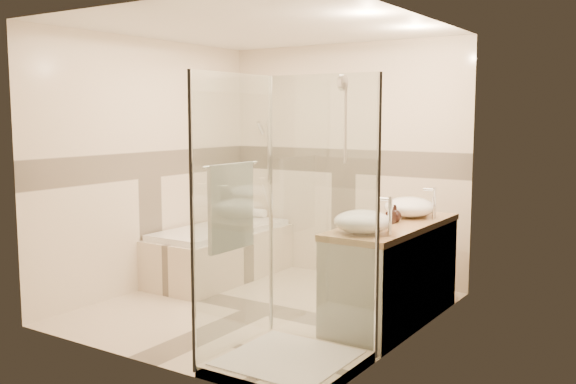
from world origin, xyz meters
The scene contains 12 objects.
room centered at (0.06, 0.01, 1.26)m, with size 2.82×3.02×2.52m.
bathtub centered at (-1.02, 0.65, 0.31)m, with size 0.75×1.70×0.56m.
vanity centered at (1.12, 0.30, 0.43)m, with size 0.58×1.62×0.85m.
shower_enclosure centered at (0.83, -0.97, 0.51)m, with size 0.96×0.93×2.04m.
vessel_sink_near centered at (1.10, 0.68, 0.94)m, with size 0.45×0.45×0.18m, color white.
vessel_sink_far centered at (1.10, -0.24, 0.94)m, with size 0.44×0.44×0.18m, color white.
faucet_near centered at (1.32, 0.68, 1.01)m, with size 0.11×0.03×0.28m.
faucet_far centered at (1.32, -0.24, 1.02)m, with size 0.12×0.03×0.30m.
amenity_bottle_a centered at (1.10, 0.28, 0.92)m, with size 0.07×0.07×0.15m, color black.
amenity_bottle_b centered at (1.10, 0.36, 0.92)m, with size 0.11×0.11×0.15m, color black.
folded_towels centered at (1.10, 0.95, 0.89)m, with size 0.16×0.26×0.08m, color white.
rolled_towel centered at (-1.08, 1.39, 0.61)m, with size 0.10×0.10×0.22m, color white.
Camera 1 is at (3.28, -4.60, 1.76)m, focal length 40.00 mm.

